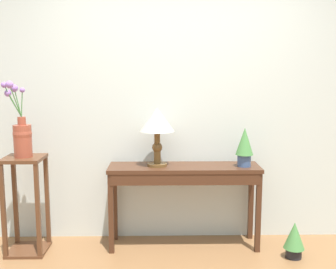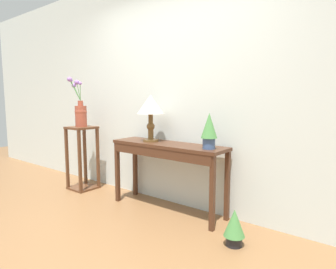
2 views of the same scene
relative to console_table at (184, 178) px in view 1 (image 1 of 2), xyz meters
The scene contains 7 objects.
back_wall_with_art 0.80m from the console_table, 101.43° to the left, with size 9.00×0.10×2.80m.
console_table is the anchor object (origin of this frame).
table_lamp 0.56m from the console_table, behind, with size 0.31×0.31×0.53m.
potted_plant_on_console 0.62m from the console_table, ahead, with size 0.16×0.16×0.35m.
pedestal_stand_left 1.44m from the console_table, behind, with size 0.34×0.34×0.88m.
flower_vase_tall 1.49m from the console_table, behind, with size 0.22×0.24×0.67m.
potted_plant_floor 1.09m from the console_table, 15.40° to the right, with size 0.18×0.18×0.33m.
Camera 1 is at (-0.15, -2.40, 1.61)m, focal length 44.21 mm.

